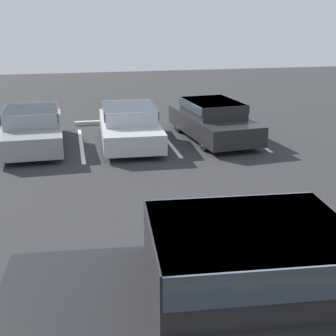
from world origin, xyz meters
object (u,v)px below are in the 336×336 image
at_px(parked_sedan_b, 129,124).
at_px(parked_sedan_a, 32,127).
at_px(wheel_stop_curb, 99,122).
at_px(pickup_truck, 274,300).
at_px(parked_sedan_c, 213,119).

bearing_deg(parked_sedan_b, parked_sedan_a, -91.60).
height_order(parked_sedan_a, wheel_stop_curb, parked_sedan_a).
xyz_separation_m(pickup_truck, parked_sedan_a, (-3.38, 10.76, -0.27)).
xyz_separation_m(parked_sedan_b, wheel_stop_curb, (-0.80, 3.00, -0.58)).
bearing_deg(parked_sedan_c, parked_sedan_a, -97.49).
bearing_deg(parked_sedan_b, pickup_truck, 4.24).
xyz_separation_m(pickup_truck, wheel_stop_curb, (-1.11, 13.53, -0.86)).
relative_size(pickup_truck, parked_sedan_c, 1.41).
bearing_deg(pickup_truck, parked_sedan_c, 80.91).
relative_size(parked_sedan_a, parked_sedan_b, 1.00).
distance_m(parked_sedan_a, parked_sedan_c, 5.92).
bearing_deg(wheel_stop_curb, parked_sedan_a, -129.26).
bearing_deg(parked_sedan_c, pickup_truck, -19.06).
distance_m(pickup_truck, parked_sedan_c, 10.86).
bearing_deg(wheel_stop_curb, parked_sedan_b, -75.00).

